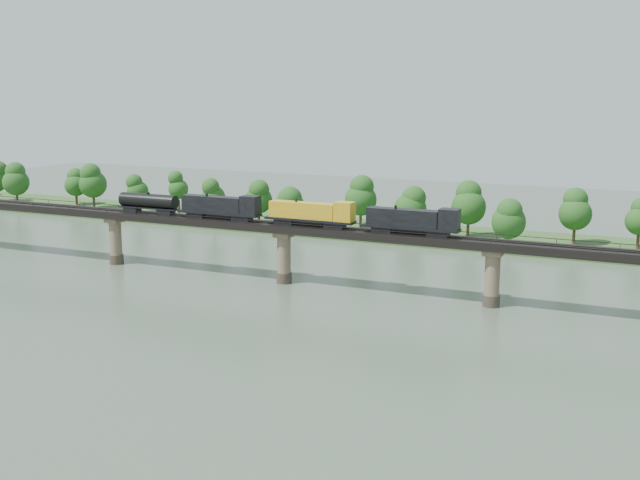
% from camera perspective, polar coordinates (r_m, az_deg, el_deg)
% --- Properties ---
extents(ground, '(400.00, 400.00, 0.00)m').
position_cam_1_polar(ground, '(129.71, -8.61, -5.97)').
color(ground, '#3B4C3B').
rests_on(ground, ground).
extents(far_bank, '(300.00, 24.00, 1.60)m').
position_cam_1_polar(far_bank, '(203.97, 4.45, 0.62)').
color(far_bank, '#2A4D1F').
rests_on(far_bank, ground).
extents(bridge, '(236.00, 30.00, 11.50)m').
position_cam_1_polar(bridge, '(153.49, -2.58, -1.07)').
color(bridge, '#473A2D').
rests_on(bridge, ground).
extents(bridge_superstructure, '(220.00, 4.90, 0.75)m').
position_cam_1_polar(bridge_superstructure, '(152.28, -2.60, 1.26)').
color(bridge_superstructure, black).
rests_on(bridge_superstructure, bridge).
extents(far_treeline, '(289.06, 17.54, 13.60)m').
position_cam_1_polar(far_treeline, '(201.48, 1.85, 2.83)').
color(far_treeline, '#382619').
rests_on(far_treeline, far_bank).
extents(freight_train, '(72.16, 2.81, 4.97)m').
position_cam_1_polar(freight_train, '(152.35, -2.92, 2.05)').
color(freight_train, black).
rests_on(freight_train, bridge).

